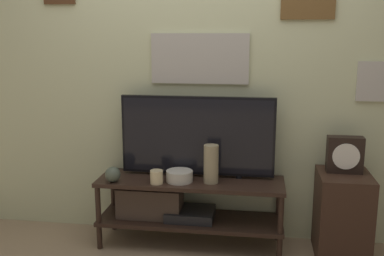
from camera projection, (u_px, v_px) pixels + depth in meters
wall_back at (195, 65)px, 3.44m from camera, size 6.40×0.08×2.70m
media_console at (176, 203)px, 3.42m from camera, size 1.39×0.41×0.52m
television at (197, 136)px, 3.38m from camera, size 1.16×0.05×0.62m
vase_tall_ceramic at (211, 164)px, 3.27m from camera, size 0.11×0.11×0.28m
vase_wide_bowl at (180, 176)px, 3.32m from camera, size 0.20×0.20×0.08m
vase_round_glass at (113, 174)px, 3.30m from camera, size 0.11×0.11×0.11m
candle_jar at (157, 177)px, 3.27m from camera, size 0.09×0.09×0.10m
side_table at (342, 215)px, 3.23m from camera, size 0.36×0.43×0.62m
mantel_clock at (345, 155)px, 3.19m from camera, size 0.25×0.11×0.26m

